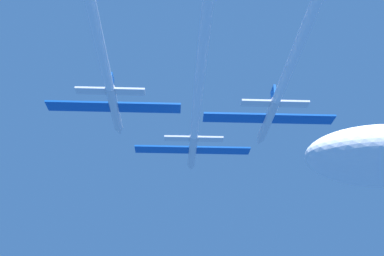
# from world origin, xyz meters

# --- Properties ---
(jet_lead) EXTENTS (15.58, 38.72, 2.58)m
(jet_lead) POSITION_xyz_m (0.47, -8.76, -0.33)
(jet_lead) COLOR silver
(jet_left_wing) EXTENTS (15.58, 33.79, 2.58)m
(jet_left_wing) POSITION_xyz_m (-9.13, -16.44, 0.62)
(jet_left_wing) COLOR silver
(jet_right_wing) EXTENTS (15.58, 39.13, 2.58)m
(jet_right_wing) POSITION_xyz_m (9.12, -18.19, -0.23)
(jet_right_wing) COLOR silver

